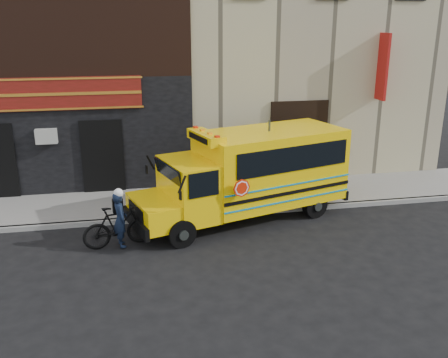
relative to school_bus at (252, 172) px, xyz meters
The scene contains 8 objects.
ground 3.15m from the school_bus, 121.62° to the right, with size 120.00×120.00×0.00m, color black.
curb 2.05m from the school_bus, behind, with size 40.00×0.20×0.15m, color gray.
sidewalk 2.68m from the school_bus, 129.64° to the left, with size 40.00×3.00×0.15m, color slate.
building 9.44m from the school_bus, 100.44° to the left, with size 20.00×10.70×12.00m.
school_bus is the anchor object (origin of this frame).
sign_pole 0.59m from the school_bus, 12.88° to the left, with size 0.09×0.27×3.08m.
bicycle 4.44m from the school_bus, 161.53° to the right, with size 0.56×1.97×1.18m, color black.
cyclist 4.38m from the school_bus, 160.20° to the right, with size 0.57×0.37×1.55m, color black.
Camera 1 is at (-2.19, -12.00, 6.06)m, focal length 40.00 mm.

